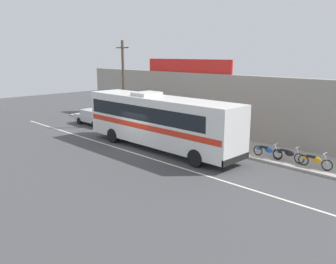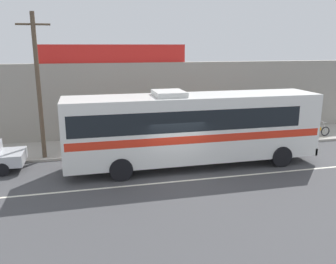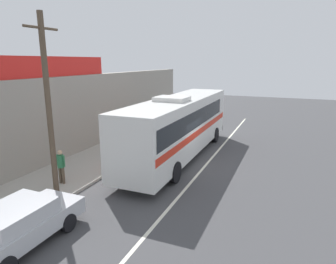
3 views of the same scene
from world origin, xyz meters
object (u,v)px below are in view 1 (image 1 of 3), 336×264
object	(u,v)px
utility_pole	(123,83)
pedestrian_far_left	(140,116)
pedestrian_far_right	(109,109)
parked_car	(94,117)
motorcycle_blue	(267,151)
intercity_bus	(159,119)
motorcycle_orange	(288,154)
motorcycle_red	(315,160)

from	to	relation	value
utility_pole	pedestrian_far_left	size ratio (longest dim) A/B	4.58
utility_pole	pedestrian_far_right	distance (m)	5.14
parked_car	utility_pole	xyz separation A→B (m)	(2.90, 1.18, 3.18)
parked_car	motorcycle_blue	distance (m)	16.65
parked_car	pedestrian_far_right	size ratio (longest dim) A/B	2.68
intercity_bus	motorcycle_orange	bearing A→B (deg)	22.44
motorcycle_blue	motorcycle_red	size ratio (longest dim) A/B	1.01
utility_pole	pedestrian_far_left	world-z (taller)	utility_pole
motorcycle_blue	pedestrian_far_right	distance (m)	17.78
motorcycle_red	motorcycle_orange	bearing A→B (deg)	175.78
utility_pole	parked_car	bearing A→B (deg)	-157.85
intercity_bus	parked_car	bearing A→B (deg)	171.41
intercity_bus	motorcycle_blue	distance (m)	7.28
utility_pole	motorcycle_orange	distance (m)	15.29
motorcycle_orange	pedestrian_far_left	bearing A→B (deg)	178.61
parked_car	pedestrian_far_right	world-z (taller)	pedestrian_far_right
motorcycle_orange	motorcycle_blue	world-z (taller)	same
intercity_bus	motorcycle_blue	xyz separation A→B (m)	(6.47, 2.99, -1.50)
motorcycle_orange	pedestrian_far_right	bearing A→B (deg)	177.69
utility_pole	pedestrian_far_right	size ratio (longest dim) A/B	4.66
pedestrian_far_right	pedestrian_far_left	bearing A→B (deg)	-4.66
motorcycle_orange	pedestrian_far_left	distance (m)	13.70
motorcycle_blue	motorcycle_red	world-z (taller)	same
pedestrian_far_left	motorcycle_blue	bearing A→B (deg)	-2.42
pedestrian_far_left	motorcycle_orange	bearing A→B (deg)	-1.39
pedestrian_far_right	utility_pole	bearing A→B (deg)	-16.87
intercity_bus	utility_pole	distance (m)	7.92
pedestrian_far_left	intercity_bus	bearing A→B (deg)	-30.39
motorcycle_orange	pedestrian_far_right	world-z (taller)	pedestrian_far_right
motorcycle_red	pedestrian_far_left	world-z (taller)	pedestrian_far_left
parked_car	pedestrian_far_right	bearing A→B (deg)	115.75
intercity_bus	pedestrian_far_left	world-z (taller)	intercity_bus
motorcycle_blue	pedestrian_far_right	world-z (taller)	pedestrian_far_right
utility_pole	intercity_bus	bearing A→B (deg)	-20.60
motorcycle_blue	motorcycle_red	xyz separation A→B (m)	(2.86, 0.07, 0.00)
utility_pole	motorcycle_orange	bearing A→B (deg)	1.81
motorcycle_orange	intercity_bus	bearing A→B (deg)	-157.56
parked_car	utility_pole	distance (m)	4.47
utility_pole	pedestrian_far_right	xyz separation A→B (m)	(-4.07, 1.23, -2.88)
motorcycle_red	pedestrian_far_left	size ratio (longest dim) A/B	1.21
motorcycle_red	parked_car	bearing A→B (deg)	-175.49
utility_pole	motorcycle_red	world-z (taller)	utility_pole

